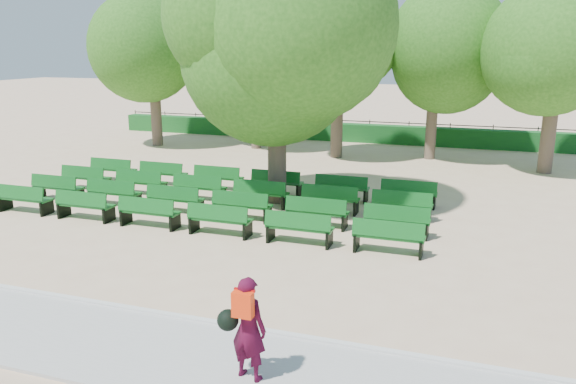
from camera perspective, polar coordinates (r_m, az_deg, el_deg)
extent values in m
plane|color=#D3B08C|center=(16.28, -4.72, -2.42)|extent=(120.00, 120.00, 0.00)
cube|color=#B2B1AD|center=(10.40, -21.47, -13.45)|extent=(30.00, 2.20, 0.06)
cube|color=silver|center=(11.18, -17.68, -10.95)|extent=(30.00, 0.12, 0.10)
cube|color=#17591F|center=(29.27, 6.18, 6.04)|extent=(26.00, 0.70, 0.90)
cube|color=#105E1D|center=(16.91, -6.85, -0.35)|extent=(1.71, 0.60, 0.06)
cube|color=#105E1D|center=(16.68, -7.16, 0.26)|extent=(1.68, 0.27, 0.39)
cylinder|color=brown|center=(17.30, -1.13, 4.56)|extent=(0.57, 0.57, 3.47)
ellipsoid|color=#33711E|center=(17.04, -1.18, 15.37)|extent=(5.49, 5.49, 4.94)
imported|color=#420921|center=(8.24, -4.05, -13.64)|extent=(0.63, 0.48, 1.57)
cube|color=#FF360D|center=(7.90, -4.61, -11.33)|extent=(0.29, 0.15, 0.37)
sphere|color=black|center=(8.26, -6.13, -12.82)|extent=(0.31, 0.31, 0.31)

